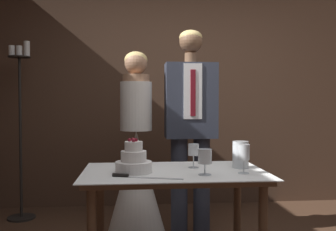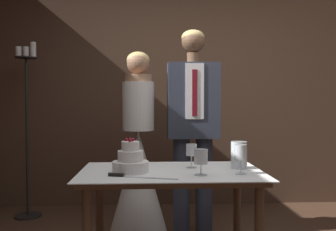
% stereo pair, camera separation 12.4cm
% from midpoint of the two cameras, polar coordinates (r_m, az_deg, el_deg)
% --- Properties ---
extents(wall_back, '(4.89, 0.12, 2.92)m').
position_cam_midpoint_polar(wall_back, '(4.47, 0.50, 5.30)').
color(wall_back, '#513828').
rests_on(wall_back, ground_plane).
extents(cake_table, '(1.19, 0.74, 0.76)m').
position_cam_midpoint_polar(cake_table, '(2.50, -0.52, -10.74)').
color(cake_table, brown).
rests_on(cake_table, ground_plane).
extents(tiered_cake, '(0.23, 0.23, 0.22)m').
position_cam_midpoint_polar(tiered_cake, '(2.42, -6.74, -6.92)').
color(tiered_cake, white).
rests_on(tiered_cake, cake_table).
extents(cake_knife, '(0.42, 0.15, 0.02)m').
position_cam_midpoint_polar(cake_knife, '(2.27, -6.86, -9.18)').
color(cake_knife, silver).
rests_on(cake_knife, cake_table).
extents(wine_glass_near, '(0.07, 0.07, 0.18)m').
position_cam_midpoint_polar(wine_glass_near, '(2.40, 10.02, -5.63)').
color(wine_glass_near, silver).
rests_on(wine_glass_near, cake_table).
extents(wine_glass_middle, '(0.07, 0.07, 0.16)m').
position_cam_midpoint_polar(wine_glass_middle, '(2.57, 2.52, -5.35)').
color(wine_glass_middle, silver).
rests_on(wine_glass_middle, cake_table).
extents(wine_glass_far, '(0.08, 0.08, 0.16)m').
position_cam_midpoint_polar(wine_glass_far, '(2.32, 4.10, -6.34)').
color(wine_glass_far, silver).
rests_on(wine_glass_far, cake_table).
extents(hurricane_candle, '(0.11, 0.11, 0.18)m').
position_cam_midpoint_polar(hurricane_candle, '(2.61, 9.65, -5.98)').
color(hurricane_candle, silver).
rests_on(hurricane_candle, cake_table).
extents(bride, '(0.54, 0.54, 1.65)m').
position_cam_midpoint_polar(bride, '(3.37, -5.93, -8.26)').
color(bride, white).
rests_on(bride, ground_plane).
extents(groom, '(0.45, 0.25, 1.85)m').
position_cam_midpoint_polar(groom, '(3.35, 2.40, -0.76)').
color(groom, '#333847').
rests_on(groom, ground_plane).
extents(candle_stand, '(0.28, 0.28, 1.83)m').
position_cam_midpoint_polar(candle_stand, '(4.16, -22.35, -2.07)').
color(candle_stand, black).
rests_on(candle_stand, ground_plane).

